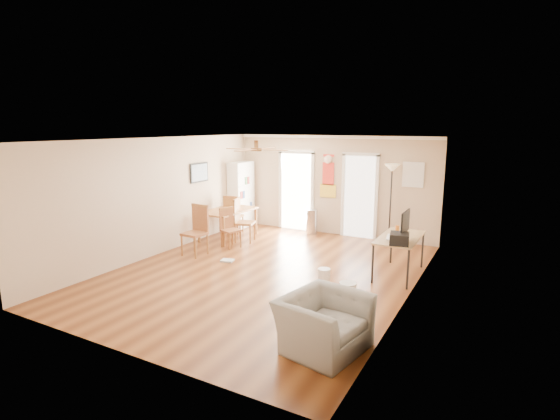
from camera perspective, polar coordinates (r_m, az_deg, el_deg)
The scene contains 30 objects.
floor at distance 8.55m, azimuth -1.94°, elevation -8.28°, with size 7.00×7.00×0.00m, color brown.
ceiling at distance 8.06m, azimuth -2.07°, elevation 9.42°, with size 5.50×7.00×0.00m, color silver, non-canonical shape.
wall_back at distance 11.32m, azimuth 7.05°, elevation 3.28°, with size 5.50×0.04×2.60m, color beige, non-canonical shape.
wall_front at distance 5.57m, azimuth -20.71°, elevation -5.77°, with size 5.50×0.04×2.60m, color beige, non-canonical shape.
wall_left at distance 9.87m, azimuth -15.90°, elevation 1.75°, with size 0.04×7.00×2.60m, color beige, non-canonical shape.
wall_right at distance 7.23m, azimuth 17.13°, elevation -1.70°, with size 0.04×7.00×2.60m, color beige, non-canonical shape.
crown_molding at distance 8.06m, azimuth -2.07°, elevation 9.13°, with size 5.50×7.00×0.08m, color white, non-canonical shape.
kitchen_doorway at distance 11.76m, azimuth 2.23°, elevation 2.43°, with size 0.90×0.10×2.10m, color white, non-canonical shape.
bathroom_doorway at distance 11.09m, azimuth 10.59°, elevation 1.70°, with size 0.80×0.10×2.10m, color white, non-canonical shape.
wall_decal at distance 11.31m, azimuth 6.45°, elevation 4.56°, with size 0.46×0.03×1.10m, color red.
ac_grille at distance 10.66m, azimuth 17.36°, elevation 4.53°, with size 0.50×0.04×0.60m, color white.
framed_poster at distance 10.83m, azimuth -10.74°, elevation 4.94°, with size 0.04×0.66×0.48m, color black.
ceiling_fan at distance 7.81m, azimuth -3.19°, elevation 8.10°, with size 1.24×1.24×0.20m, color #593819, non-canonical shape.
bookshelf at distance 12.09m, azimuth -5.21°, elevation 2.03°, with size 0.37×0.83×1.85m, color white, non-canonical shape.
dining_table at distance 11.01m, azimuth -6.92°, elevation -1.86°, with size 0.89×1.49×0.74m, color #AA7237, non-canonical shape.
dining_chair_right_a at distance 10.61m, azimuth -4.72°, elevation -1.39°, with size 0.44×0.44×1.08m, color #985931, non-canonical shape.
dining_chair_right_b at distance 10.14m, azimuth -6.58°, elevation -2.43°, with size 0.39×0.39×0.94m, color brown, non-canonical shape.
dining_chair_near at distance 9.65m, azimuth -11.38°, elevation -2.76°, with size 0.46×0.46×1.11m, color #A56535, non-canonical shape.
dining_chair_far at distance 11.52m, azimuth -6.18°, elevation -0.54°, with size 0.42×0.42×1.02m, color olive, non-canonical shape.
trash_can at distance 11.40m, azimuth 4.26°, elevation -1.57°, with size 0.31×0.31×0.66m, color #B6B6B8.
torchiere_lamp at distance 10.61m, azimuth 14.52°, elevation 0.70°, with size 0.37×0.37×1.95m, color black, non-canonical shape.
computer_desk at distance 8.58m, azimuth 15.59°, elevation -5.93°, with size 0.71×1.43×0.77m, color tan, non-canonical shape.
imac at distance 8.20m, azimuth 16.37°, elevation -2.02°, with size 0.08×0.59×0.55m, color black, non-canonical shape.
keyboard at distance 8.38m, azimuth 14.57°, elevation -3.51°, with size 0.14×0.44×0.02m, color white.
printer at distance 7.94m, azimuth 15.67°, elevation -3.71°, with size 0.33×0.39×0.20m, color black.
orange_bottle at distance 8.40m, azimuth 15.38°, elevation -2.78°, with size 0.08×0.08×0.23m, color orange.
wastebasket_a at distance 8.00m, azimuth 5.91°, elevation -8.71°, with size 0.23×0.23×0.27m, color white.
wastebasket_b at distance 7.23m, azimuth 9.02°, elevation -10.78°, with size 0.28×0.28×0.33m, color silver.
floor_cloth at distance 9.24m, azimuth -7.05°, elevation -6.72°, with size 0.26×0.20×0.04m, color #A4A49F.
armchair at distance 5.72m, azimuth 5.85°, elevation -14.79°, with size 1.09×0.95×0.71m, color gray.
Camera 1 is at (4.10, -6.93, 2.87)m, focal length 27.38 mm.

